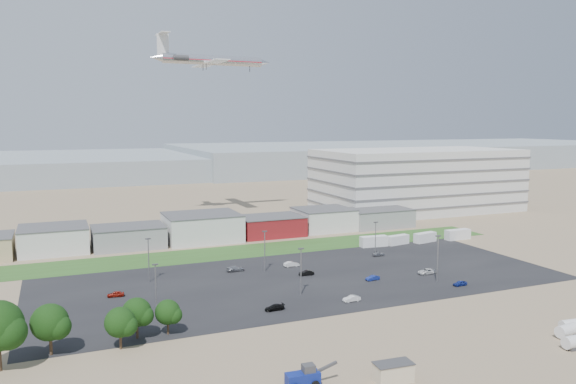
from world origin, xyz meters
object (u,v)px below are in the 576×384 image
parked_car_8 (378,254)px  parked_car_3 (275,307)px  parked_car_6 (236,269)px  parked_car_7 (306,273)px  parked_car_2 (460,283)px  storage_tank_nw (567,330)px  parked_car_0 (427,271)px  parked_car_5 (116,294)px  telehandler (303,376)px  parked_car_13 (352,299)px  airliner (213,60)px  parked_car_10 (126,328)px  parked_car_11 (291,264)px  portable_shed (393,372)px  box_trailer_a (374,241)px  parked_car_1 (373,278)px

parked_car_8 → parked_car_3: bearing=123.5°
parked_car_6 → parked_car_7: parked_car_6 is taller
parked_car_3 → parked_car_6: parked_car_6 is taller
parked_car_3 → parked_car_2: bearing=86.2°
storage_tank_nw → parked_car_0: (2.61, 41.97, -0.61)m
parked_car_5 → telehandler: bearing=27.1°
parked_car_5 → parked_car_8: bearing=104.4°
parked_car_0 → parked_car_13: bearing=-68.6°
airliner → parked_car_0: airliner is taller
parked_car_7 → parked_car_10: parked_car_7 is taller
parked_car_2 → parked_car_13: size_ratio=0.91×
parked_car_2 → parked_car_10: size_ratio=0.85×
telehandler → parked_car_11: size_ratio=1.91×
storage_tank_nw → telehandler: bearing=178.9°
telehandler → parked_car_8: (50.09, 61.10, -0.96)m
parked_car_7 → parked_car_8: bearing=115.6°
parked_car_2 → parked_car_5: size_ratio=0.96×
portable_shed → parked_car_7: 55.71m
airliner → parked_car_7: airliner is taller
parked_car_3 → box_trailer_a: bearing=128.0°
storage_tank_nw → parked_car_11: storage_tank_nw is taller
box_trailer_a → parked_car_1: bearing=-116.9°
airliner → parked_car_8: 100.01m
parked_car_1 → parked_car_11: 22.26m
telehandler → parked_car_13: 38.54m
parked_car_2 → parked_car_10: bearing=-92.7°
airliner → box_trailer_a: bearing=-68.4°
storage_tank_nw → parked_car_1: 44.06m
portable_shed → box_trailer_a: bearing=64.5°
storage_tank_nw → parked_car_8: bearing=88.4°
parked_car_5 → parked_car_10: parked_car_5 is taller
parked_car_3 → parked_car_13: (16.34, -1.04, 0.03)m
airliner → parked_car_13: bearing=-92.8°
parked_car_1 → parked_car_5: parked_car_5 is taller
portable_shed → parked_car_6: size_ratio=1.23×
portable_shed → parked_car_8: (37.76, 64.47, -0.78)m
telehandler → parked_car_5: (-19.34, 51.54, -0.98)m
storage_tank_nw → parked_car_13: 39.09m
parked_car_0 → parked_car_5: 71.14m
parked_car_0 → parked_car_8: (-0.93, 20.05, -0.02)m
airliner → parked_car_7: (-2.09, -87.78, -58.13)m
telehandler → parked_car_0: telehandler is taller
parked_car_1 → parked_car_6: 33.06m
storage_tank_nw → parked_car_3: 51.45m
parked_car_2 → parked_car_13: bearing=-91.4°
box_trailer_a → parked_car_8: box_trailer_a is taller
parked_car_7 → parked_car_1: bearing=56.5°
parked_car_6 → storage_tank_nw: bearing=-150.3°
parked_car_11 → portable_shed: bearing=174.3°
parked_car_8 → parked_car_13: size_ratio=0.97×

